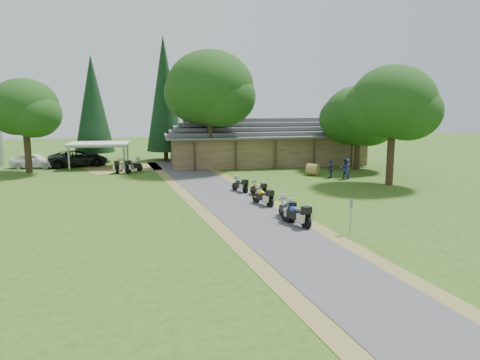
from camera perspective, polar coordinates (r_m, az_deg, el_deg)
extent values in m
plane|color=#294914|center=(26.68, 2.48, -5.24)|extent=(120.00, 120.00, 0.00)
plane|color=#474749|center=(30.38, -0.13, -3.33)|extent=(51.95, 51.95, 0.00)
imported|color=white|center=(51.33, -23.83, 2.41)|extent=(3.53, 6.14, 1.93)
imported|color=black|center=(51.03, -19.14, 2.98)|extent=(4.19, 6.89, 2.46)
imported|color=navy|center=(41.48, 12.95, 1.49)|extent=(0.72, 0.68, 2.07)
imported|color=navy|center=(41.81, 12.70, 1.63)|extent=(0.74, 0.66, 2.16)
imported|color=navy|center=(41.84, 11.01, 1.56)|extent=(0.65, 0.69, 1.97)
cylinder|color=olive|center=(43.16, 8.85, 1.28)|extent=(1.44, 1.45, 1.07)
cone|color=black|center=(53.23, -9.19, 9.75)|extent=(4.18, 4.18, 13.73)
cone|color=black|center=(53.55, -17.48, 8.25)|extent=(4.20, 4.20, 11.53)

